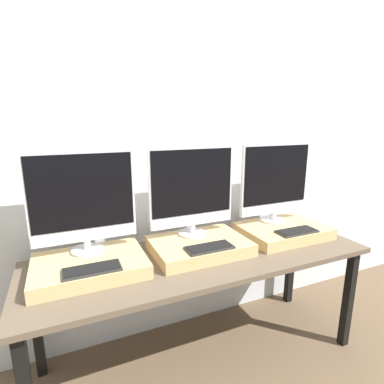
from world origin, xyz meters
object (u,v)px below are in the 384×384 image
keyboard_center (209,247)px  keyboard_right (297,231)px  monitor_center (192,190)px  keyboard_left (92,269)px  monitor_right (275,182)px  monitor_left (83,201)px

keyboard_center → keyboard_right: size_ratio=1.00×
monitor_center → keyboard_center: size_ratio=2.03×
keyboard_left → keyboard_right: size_ratio=1.00×
keyboard_left → monitor_right: monitor_right is taller
monitor_right → monitor_center: bearing=180.0°
monitor_center → monitor_right: size_ratio=1.00×
monitor_left → monitor_right: same height
monitor_left → keyboard_center: (0.62, -0.24, -0.28)m
keyboard_left → keyboard_right: same height
keyboard_left → keyboard_right: 1.24m
monitor_center → keyboard_center: (0.00, -0.24, -0.28)m
monitor_center → monitor_left: bearing=180.0°
monitor_left → keyboard_center: 0.72m
keyboard_center → monitor_right: 0.72m
keyboard_right → monitor_left: bearing=169.1°
monitor_center → monitor_right: 0.62m
monitor_left → keyboard_left: (0.00, -0.24, -0.28)m
keyboard_right → monitor_right: bearing=90.0°
monitor_left → monitor_right: (1.24, 0.00, 0.00)m
keyboard_left → keyboard_center: size_ratio=1.00×
keyboard_left → keyboard_center: (0.62, 0.00, 0.00)m
monitor_left → keyboard_left: 0.37m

